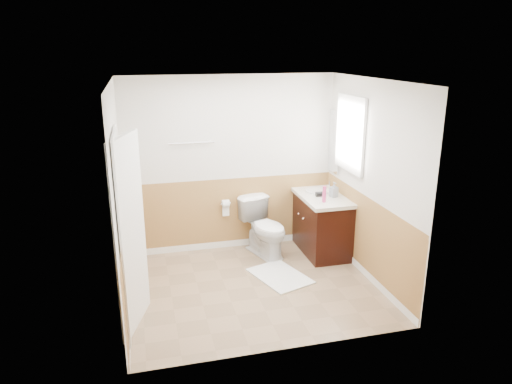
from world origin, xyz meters
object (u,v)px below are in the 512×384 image
object	(u,v)px
soap_dispenser	(334,190)
bath_mat	(280,276)
lotion_bottle	(324,194)
toilet	(265,228)
vanity_cabinet	(320,224)

from	to	relation	value
soap_dispenser	bath_mat	bearing A→B (deg)	-150.20
bath_mat	lotion_bottle	bearing A→B (deg)	25.91
bath_mat	lotion_bottle	world-z (taller)	lotion_bottle
bath_mat	lotion_bottle	distance (m)	1.24
toilet	vanity_cabinet	size ratio (longest dim) A/B	0.73
bath_mat	lotion_bottle	size ratio (longest dim) A/B	3.64
toilet	lotion_bottle	distance (m)	0.99
toilet	soap_dispenser	world-z (taller)	soap_dispenser
toilet	soap_dispenser	distance (m)	1.10
toilet	lotion_bottle	bearing A→B (deg)	-47.49
toilet	vanity_cabinet	world-z (taller)	toilet
bath_mat	vanity_cabinet	xyz separation A→B (m)	(0.81, 0.68, 0.39)
toilet	lotion_bottle	xyz separation A→B (m)	(0.71, -0.39, 0.56)
lotion_bottle	bath_mat	bearing A→B (deg)	-154.09
lotion_bottle	toilet	bearing A→B (deg)	151.31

